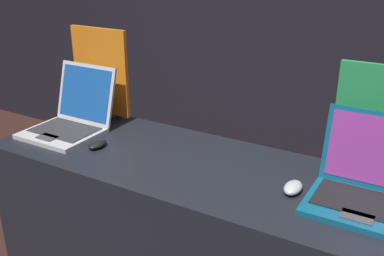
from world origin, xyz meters
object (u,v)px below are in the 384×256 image
(laptop_front, at_px, (71,117))
(laptop_back, at_px, (368,185))
(mouse_back, at_px, (293,188))
(promo_stand_front, at_px, (101,76))
(mouse_front, at_px, (97,144))

(laptop_front, distance_m, laptop_back, 1.32)
(laptop_front, height_order, mouse_back, laptop_front)
(promo_stand_front, bearing_deg, mouse_back, -13.39)
(mouse_front, distance_m, laptop_back, 1.09)
(laptop_front, relative_size, mouse_front, 3.74)
(laptop_front, bearing_deg, mouse_front, -21.12)
(mouse_front, relative_size, laptop_back, 0.27)
(mouse_front, xyz_separation_m, promo_stand_front, (-0.23, 0.31, 0.20))
(promo_stand_front, xyz_separation_m, laptop_back, (1.32, -0.20, -0.15))
(laptop_back, bearing_deg, mouse_front, -173.91)
(laptop_front, bearing_deg, mouse_back, -1.82)
(laptop_front, xyz_separation_m, mouse_front, (0.23, -0.09, -0.05))
(mouse_back, bearing_deg, laptop_back, 14.57)
(laptop_back, xyz_separation_m, mouse_back, (-0.23, -0.06, -0.05))
(promo_stand_front, distance_m, laptop_back, 1.34)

